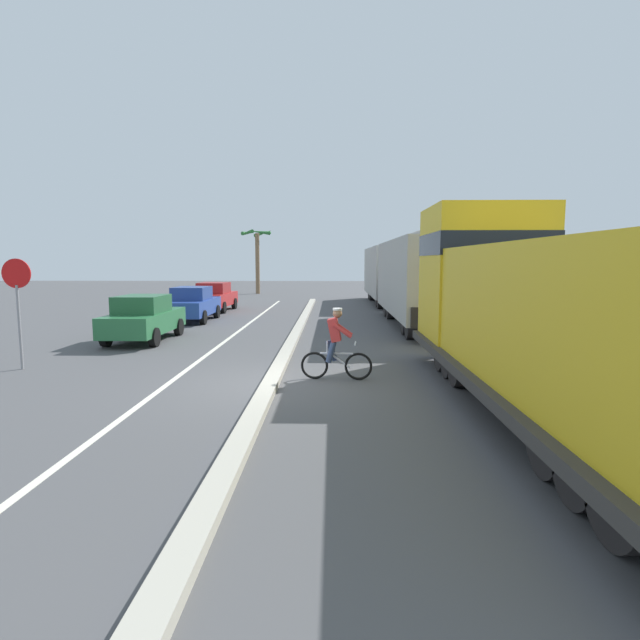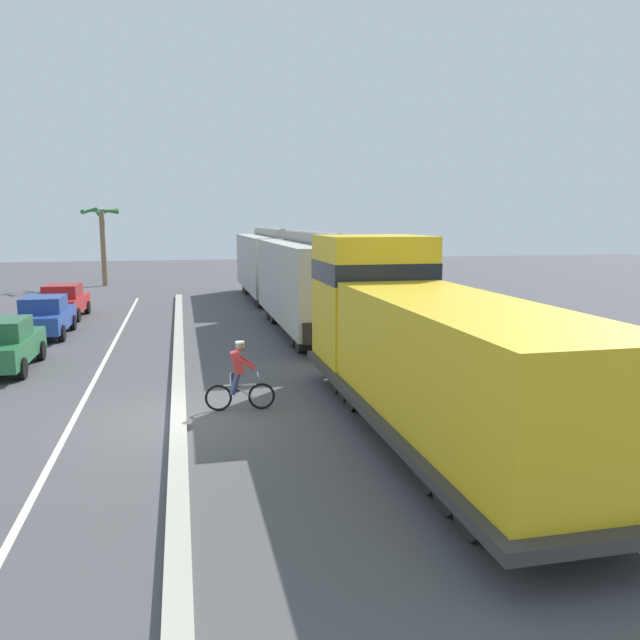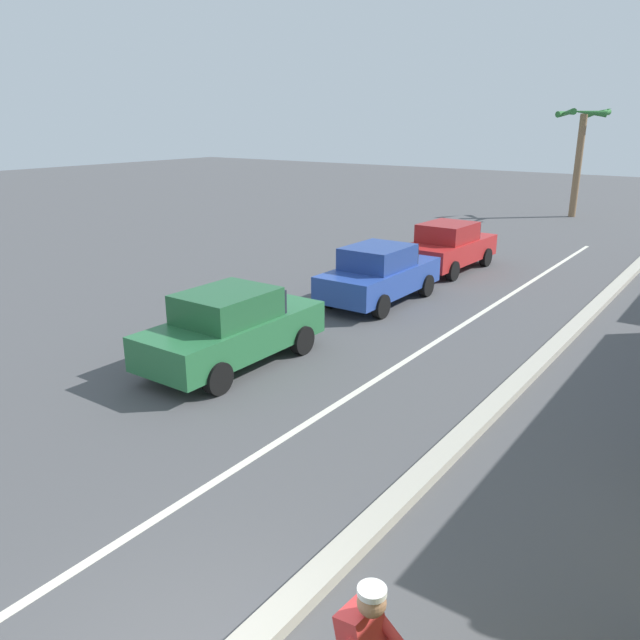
{
  "view_description": "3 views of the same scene",
  "coord_description": "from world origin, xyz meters",
  "views": [
    {
      "loc": [
        1.38,
        -11.21,
        2.81
      ],
      "look_at": [
        1.06,
        1.72,
        1.28
      ],
      "focal_mm": 28.0,
      "sensor_mm": 36.0,
      "label": 1
    },
    {
      "loc": [
        0.17,
        -14.38,
        4.62
      ],
      "look_at": [
        3.75,
        1.62,
        1.98
      ],
      "focal_mm": 35.0,
      "sensor_mm": 36.0,
      "label": 2
    },
    {
      "loc": [
        3.34,
        -2.76,
        4.94
      ],
      "look_at": [
        -4.23,
        7.81,
        0.74
      ],
      "focal_mm": 35.0,
      "sensor_mm": 36.0,
      "label": 3
    }
  ],
  "objects": [
    {
      "name": "median_curb",
      "position": [
        0.0,
        6.0,
        0.08
      ],
      "size": [
        0.36,
        36.0,
        0.16
      ],
      "primitive_type": "cube",
      "color": "#B2AD9E",
      "rests_on": "ground"
    },
    {
      "name": "lane_stripe",
      "position": [
        -2.4,
        6.0,
        0.0
      ],
      "size": [
        0.14,
        36.0,
        0.01
      ],
      "primitive_type": "cube",
      "color": "silver",
      "rests_on": "ground"
    },
    {
      "name": "parked_car_green",
      "position": [
        -5.29,
        6.15,
        0.82
      ],
      "size": [
        1.84,
        4.2,
        1.62
      ],
      "color": "#286B3D",
      "rests_on": "ground"
    },
    {
      "name": "parked_car_blue",
      "position": [
        -5.19,
        12.01,
        0.82
      ],
      "size": [
        1.84,
        4.2,
        1.62
      ],
      "color": "#28479E",
      "rests_on": "ground"
    },
    {
      "name": "parked_car_red",
      "position": [
        -5.29,
        16.79,
        0.82
      ],
      "size": [
        1.94,
        4.25,
        1.62
      ],
      "color": "red",
      "rests_on": "ground"
    },
    {
      "name": "palm_tree_near",
      "position": [
        -5.1,
        31.99,
        4.13
      ],
      "size": [
        2.68,
        2.71,
        5.6
      ],
      "color": "#846647",
      "rests_on": "ground"
    }
  ]
}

